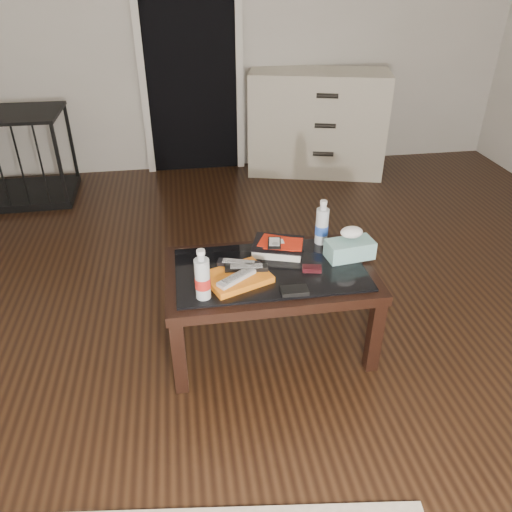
{
  "coord_description": "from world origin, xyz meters",
  "views": [
    {
      "loc": [
        -0.55,
        -2.1,
        1.75
      ],
      "look_at": [
        -0.24,
        -0.14,
        0.55
      ],
      "focal_mm": 35.0,
      "sensor_mm": 36.0,
      "label": 1
    }
  ],
  "objects": [
    {
      "name": "doorway",
      "position": [
        -0.4,
        2.47,
        1.02
      ],
      "size": [
        0.9,
        0.08,
        2.07
      ],
      "color": "black",
      "rests_on": "ground"
    },
    {
      "name": "coffee_table",
      "position": [
        -0.17,
        -0.12,
        0.4
      ],
      "size": [
        1.0,
        0.6,
        0.46
      ],
      "color": "black",
      "rests_on": "ground"
    },
    {
      "name": "dvd_mailers",
      "position": [
        -0.09,
        0.04,
        0.51
      ],
      "size": [
        0.23,
        0.2,
        0.01
      ],
      "primitive_type": "cube",
      "rotation": [
        0.0,
        0.0,
        -0.45
      ],
      "color": "red",
      "rests_on": "textbook"
    },
    {
      "name": "flip_phone",
      "position": [
        0.03,
        -0.17,
        0.47
      ],
      "size": [
        0.1,
        0.07,
        0.02
      ],
      "primitive_type": "cube",
      "rotation": [
        0.0,
        0.0,
        -0.22
      ],
      "color": "black",
      "rests_on": "coffee_table"
    },
    {
      "name": "magazines",
      "position": [
        -0.33,
        -0.19,
        0.48
      ],
      "size": [
        0.34,
        0.3,
        0.03
      ],
      "primitive_type": "cube",
      "rotation": [
        0.0,
        0.0,
        0.38
      ],
      "color": "orange",
      "rests_on": "coffee_table"
    },
    {
      "name": "pet_crate",
      "position": [
        -1.9,
        2.0,
        0.23
      ],
      "size": [
        0.91,
        0.62,
        0.71
      ],
      "rotation": [
        0.0,
        0.0,
        0.02
      ],
      "color": "black",
      "rests_on": "ground"
    },
    {
      "name": "ground",
      "position": [
        0.0,
        0.0,
        0.0
      ],
      "size": [
        5.0,
        5.0,
        0.0
      ],
      "primitive_type": "plane",
      "color": "black",
      "rests_on": "ground"
    },
    {
      "name": "ipod",
      "position": [
        -0.12,
        0.02,
        0.52
      ],
      "size": [
        0.08,
        0.11,
        0.02
      ],
      "primitive_type": "cube",
      "rotation": [
        0.0,
        0.0,
        -0.19
      ],
      "color": "black",
      "rests_on": "dvd_mailers"
    },
    {
      "name": "water_bottle_right",
      "position": [
        0.14,
        0.09,
        0.58
      ],
      "size": [
        0.07,
        0.07,
        0.24
      ],
      "primitive_type": "cylinder",
      "rotation": [
        0.0,
        0.0,
        0.13
      ],
      "color": "silver",
      "rests_on": "coffee_table"
    },
    {
      "name": "dresser",
      "position": [
        0.69,
        2.23,
        0.45
      ],
      "size": [
        1.29,
        0.79,
        0.9
      ],
      "rotation": [
        0.0,
        0.0,
        -0.26
      ],
      "color": "beige",
      "rests_on": "ground"
    },
    {
      "name": "remote_black_back",
      "position": [
        -0.32,
        -0.11,
        0.5
      ],
      "size": [
        0.21,
        0.11,
        0.02
      ],
      "primitive_type": "cube",
      "rotation": [
        0.0,
        0.0,
        -0.31
      ],
      "color": "black",
      "rests_on": "magazines"
    },
    {
      "name": "water_bottle_left",
      "position": [
        -0.5,
        -0.3,
        0.58
      ],
      "size": [
        0.08,
        0.08,
        0.24
      ],
      "primitive_type": "cylinder",
      "rotation": [
        0.0,
        0.0,
        -0.33
      ],
      "color": "silver",
      "rests_on": "coffee_table"
    },
    {
      "name": "tissue_box",
      "position": [
        0.24,
        -0.08,
        0.51
      ],
      "size": [
        0.24,
        0.15,
        0.09
      ],
      "primitive_type": "cube",
      "rotation": [
        0.0,
        0.0,
        0.13
      ],
      "color": "teal",
      "rests_on": "coffee_table"
    },
    {
      "name": "remote_black_front",
      "position": [
        -0.29,
        -0.16,
        0.5
      ],
      "size": [
        0.2,
        0.07,
        0.02
      ],
      "primitive_type": "cube",
      "rotation": [
        0.0,
        0.0,
        -0.12
      ],
      "color": "black",
      "rests_on": "magazines"
    },
    {
      "name": "textbook",
      "position": [
        -0.1,
        0.04,
        0.48
      ],
      "size": [
        0.3,
        0.27,
        0.05
      ],
      "primitive_type": "cube",
      "rotation": [
        0.0,
        0.0,
        -0.32
      ],
      "color": "black",
      "rests_on": "coffee_table"
    },
    {
      "name": "remote_silver",
      "position": [
        -0.34,
        -0.23,
        0.5
      ],
      "size": [
        0.19,
        0.16,
        0.02
      ],
      "primitive_type": "cube",
      "rotation": [
        0.0,
        0.0,
        0.63
      ],
      "color": "silver",
      "rests_on": "magazines"
    },
    {
      "name": "wallet",
      "position": [
        -0.1,
        -0.33,
        0.47
      ],
      "size": [
        0.12,
        0.07,
        0.02
      ],
      "primitive_type": "cube",
      "rotation": [
        0.0,
        0.0,
        -0.02
      ],
      "color": "black",
      "rests_on": "coffee_table"
    }
  ]
}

